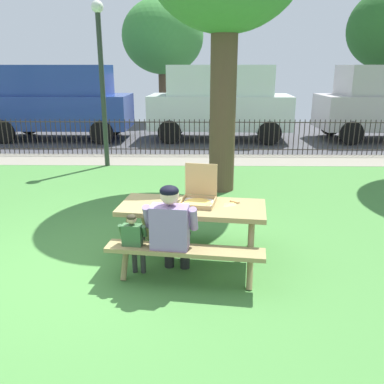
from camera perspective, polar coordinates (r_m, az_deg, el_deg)
The scene contains 13 objects.
ground at distance 6.54m, azimuth -10.12°, elevation -4.65°, with size 28.00×10.76×0.02m, color #47833C.
cobblestone_walkway at distance 10.97m, azimuth -5.60°, elevation 4.57°, with size 28.00×1.40×0.01m, color gray.
street_asphalt at distance 15.17m, azimuth -3.79°, elevation 8.17°, with size 28.00×7.18×0.01m, color #424247.
picnic_table_foreground at distance 5.05m, azimuth 0.04°, elevation -3.74°, with size 1.97×1.70×0.79m.
pizza_box_open at distance 5.06m, azimuth 0.97°, elevation -0.54°, with size 0.49×0.50×0.47m.
pizza_slice_on_table at distance 5.05m, azimuth 5.56°, elevation -1.63°, with size 0.23×0.25×0.02m.
adult_at_table at distance 4.59m, azimuth -2.93°, elevation -5.16°, with size 0.63×0.63×1.19m.
child_at_table at distance 4.72m, azimuth -8.20°, elevation -6.63°, with size 0.33×0.33×0.83m.
iron_fence_streetside at distance 11.56m, azimuth -5.29°, elevation 7.83°, with size 18.11×0.03×1.00m.
lamp_post_walkway at distance 10.21m, azimuth -12.74°, elevation 16.71°, with size 0.28×0.28×3.85m.
parked_car_left at distance 14.65m, azimuth -18.22°, elevation 12.21°, with size 4.72×2.11×2.46m.
parked_car_center at distance 13.88m, azimuth 3.98°, elevation 12.77°, with size 4.80×2.27×2.46m.
far_tree_midleft at distance 19.19m, azimuth -4.16°, elevation 21.07°, with size 3.62×3.62×5.31m.
Camera 1 is at (1.25, -4.57, 2.42)m, focal length 37.62 mm.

